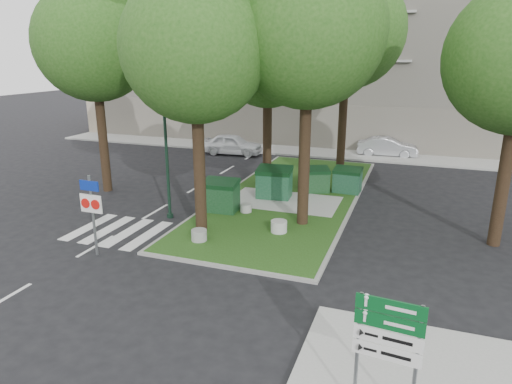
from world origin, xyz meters
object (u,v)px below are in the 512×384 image
at_px(street_lamp, 166,145).
at_px(car_silver, 387,147).
at_px(tree_street_left, 95,31).
at_px(bollard_mid, 246,208).
at_px(tree_median_near_right, 312,14).
at_px(dumpster_a, 221,196).
at_px(dumpster_b, 274,183).
at_px(traffic_sign_pole, 92,205).
at_px(car_white, 232,144).
at_px(tree_median_far, 350,19).
at_px(dumpster_c, 315,180).
at_px(tree_median_near_left, 197,33).
at_px(bollard_left, 199,235).
at_px(bollard_right, 279,226).
at_px(dumpster_d, 347,180).
at_px(directional_sign, 388,340).
at_px(litter_bin, 349,184).
at_px(tree_median_mid, 270,46).

relative_size(street_lamp, car_silver, 1.26).
relative_size(tree_street_left, car_silver, 2.81).
bearing_deg(bollard_mid, tree_median_near_right, -9.25).
height_order(dumpster_a, dumpster_b, dumpster_b).
distance_m(traffic_sign_pole, car_white, 16.92).
height_order(tree_median_far, car_white, tree_median_far).
bearing_deg(car_silver, tree_street_left, 132.90).
height_order(dumpster_c, bollard_mid, dumpster_c).
xyz_separation_m(dumpster_c, car_silver, (2.67, 10.11, -0.07)).
bearing_deg(bollard_mid, tree_median_far, 67.61).
bearing_deg(tree_median_near_left, car_white, 108.19).
xyz_separation_m(dumpster_a, car_white, (-4.18, 11.38, -0.08)).
bearing_deg(tree_median_far, tree_street_left, -150.72).
bearing_deg(dumpster_c, traffic_sign_pole, -144.25).
height_order(tree_street_left, bollard_mid, tree_street_left).
relative_size(bollard_left, bollard_right, 0.91).
bearing_deg(dumpster_d, traffic_sign_pole, -121.51).
relative_size(tree_median_far, car_silver, 3.05).
distance_m(tree_median_near_left, dumpster_a, 6.91).
distance_m(dumpster_b, directional_sign, 13.72).
bearing_deg(bollard_left, dumpster_a, 100.38).
distance_m(bollard_left, car_white, 15.46).
relative_size(bollard_mid, street_lamp, 0.10).
bearing_deg(dumpster_d, bollard_mid, -125.88).
height_order(tree_median_near_left, tree_median_near_right, tree_median_near_right).
distance_m(tree_street_left, directional_sign, 18.98).
bearing_deg(tree_median_near_left, tree_street_left, 153.43).
distance_m(tree_median_near_right, litter_bin, 9.10).
xyz_separation_m(tree_median_mid, car_white, (-4.98, 7.12, -6.27)).
bearing_deg(dumpster_a, tree_street_left, 166.02).
bearing_deg(dumpster_a, tree_median_near_left, -85.96).
bearing_deg(tree_median_far, bollard_mid, -112.39).
distance_m(bollard_right, traffic_sign_pole, 6.77).
bearing_deg(litter_bin, bollard_left, -117.12).
distance_m(dumpster_a, dumpster_d, 6.61).
relative_size(bollard_left, car_silver, 0.14).
xyz_separation_m(tree_street_left, dumpster_a, (6.71, -1.25, -6.86)).
bearing_deg(litter_bin, dumpster_d, -110.49).
height_order(bollard_right, traffic_sign_pole, traffic_sign_pole).
relative_size(tree_median_near_right, car_white, 2.76).
height_order(tree_median_mid, tree_street_left, tree_street_left).
distance_m(dumpster_b, dumpster_c, 2.28).
height_order(tree_street_left, bollard_left, tree_street_left).
bearing_deg(tree_median_far, bollard_right, -95.83).
bearing_deg(dumpster_c, tree_median_mid, 154.28).
distance_m(tree_median_far, dumpster_c, 8.23).
bearing_deg(dumpster_b, tree_median_near_left, -110.35).
relative_size(dumpster_c, traffic_sign_pole, 0.57).
distance_m(tree_median_mid, dumpster_a, 7.55).
distance_m(tree_median_mid, directional_sign, 16.40).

